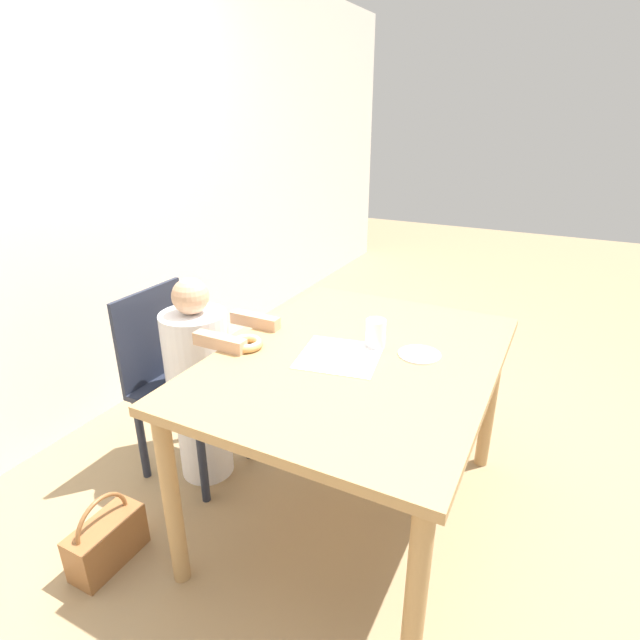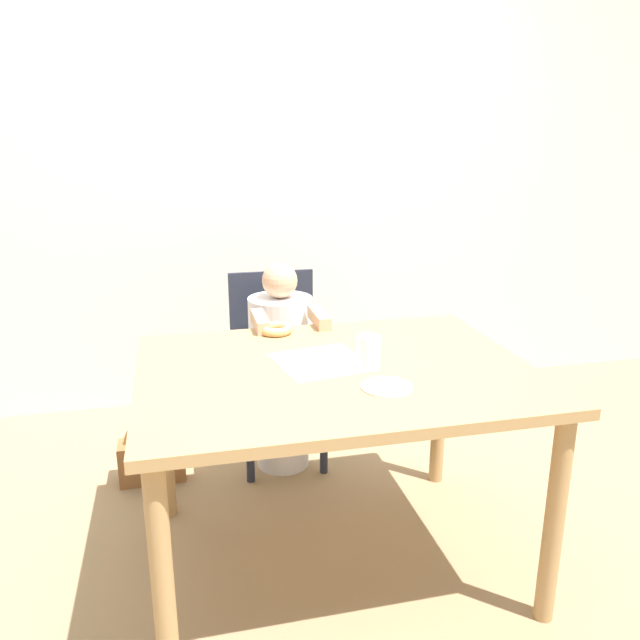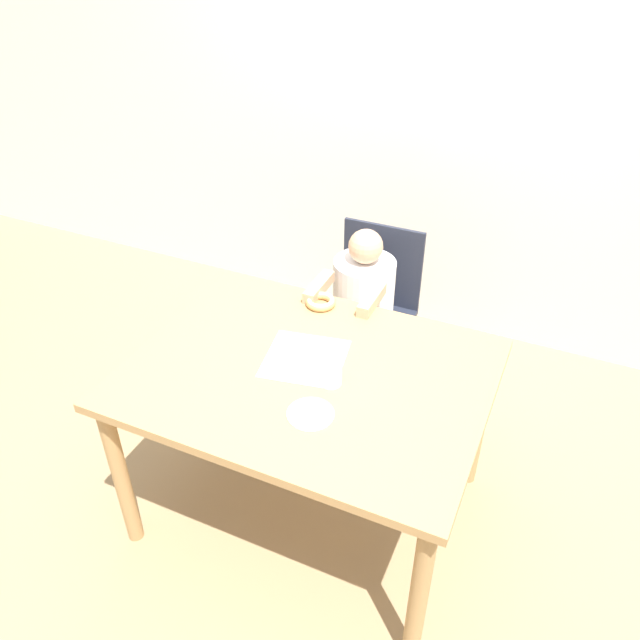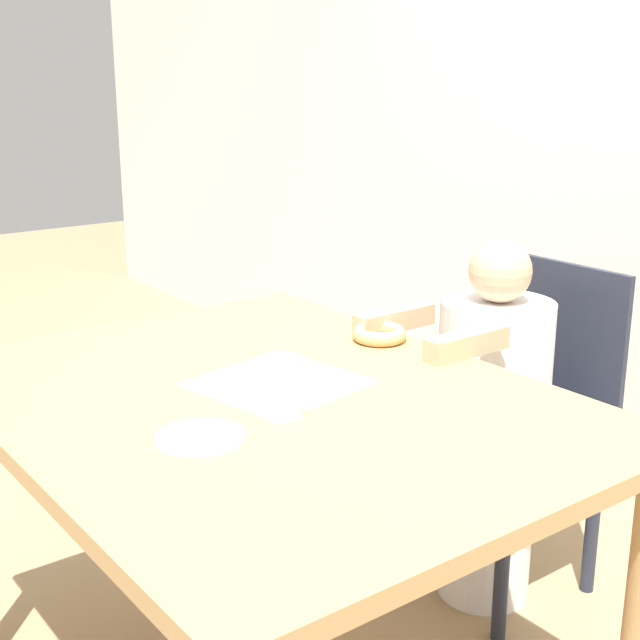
{
  "view_description": "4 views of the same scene",
  "coord_description": "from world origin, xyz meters",
  "px_view_note": "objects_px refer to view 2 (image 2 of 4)",
  "views": [
    {
      "loc": [
        -1.52,
        -0.62,
        1.56
      ],
      "look_at": [
        -0.02,
        0.15,
        0.86
      ],
      "focal_mm": 28.0,
      "sensor_mm": 36.0,
      "label": 1
    },
    {
      "loc": [
        -0.49,
        -1.85,
        1.47
      ],
      "look_at": [
        -0.02,
        0.15,
        0.86
      ],
      "focal_mm": 35.0,
      "sensor_mm": 36.0,
      "label": 2
    },
    {
      "loc": [
        0.75,
        -1.55,
        2.16
      ],
      "look_at": [
        -0.02,
        0.15,
        0.86
      ],
      "focal_mm": 35.0,
      "sensor_mm": 36.0,
      "label": 3
    },
    {
      "loc": [
        1.34,
        -0.88,
        1.35
      ],
      "look_at": [
        -0.02,
        0.15,
        0.86
      ],
      "focal_mm": 50.0,
      "sensor_mm": 36.0,
      "label": 4
    }
  ],
  "objects_px": {
    "chair": "(277,364)",
    "donut": "(276,329)",
    "child_figure": "(282,370)",
    "handbag": "(152,458)",
    "cup": "(368,352)"
  },
  "relations": [
    {
      "from": "chair",
      "to": "donut",
      "type": "bearing_deg",
      "value": -99.3
    },
    {
      "from": "chair",
      "to": "child_figure",
      "type": "height_order",
      "value": "child_figure"
    },
    {
      "from": "chair",
      "to": "child_figure",
      "type": "distance_m",
      "value": 0.12
    },
    {
      "from": "handbag",
      "to": "child_figure",
      "type": "bearing_deg",
      "value": -0.01
    },
    {
      "from": "child_figure",
      "to": "handbag",
      "type": "distance_m",
      "value": 0.69
    },
    {
      "from": "handbag",
      "to": "cup",
      "type": "xyz_separation_m",
      "value": [
        0.75,
        -0.74,
        0.69
      ]
    },
    {
      "from": "donut",
      "to": "cup",
      "type": "relative_size",
      "value": 1.15
    },
    {
      "from": "chair",
      "to": "cup",
      "type": "relative_size",
      "value": 7.96
    },
    {
      "from": "cup",
      "to": "donut",
      "type": "bearing_deg",
      "value": 118.39
    },
    {
      "from": "chair",
      "to": "cup",
      "type": "height_order",
      "value": "chair"
    },
    {
      "from": "child_figure",
      "to": "donut",
      "type": "distance_m",
      "value": 0.44
    },
    {
      "from": "chair",
      "to": "donut",
      "type": "height_order",
      "value": "chair"
    },
    {
      "from": "child_figure",
      "to": "cup",
      "type": "relative_size",
      "value": 8.78
    },
    {
      "from": "child_figure",
      "to": "cup",
      "type": "height_order",
      "value": "child_figure"
    },
    {
      "from": "chair",
      "to": "donut",
      "type": "xyz_separation_m",
      "value": [
        -0.07,
        -0.43,
        0.31
      ]
    }
  ]
}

